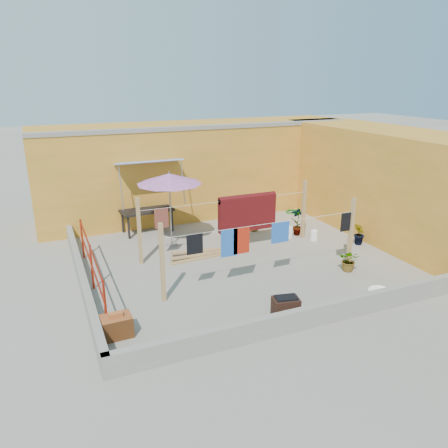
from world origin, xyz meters
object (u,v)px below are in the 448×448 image
at_px(patio_umbrella, 169,179).
at_px(plant_back_a, 254,219).
at_px(brick_stack, 117,326).
at_px(white_basin, 380,292).
at_px(green_hose, 292,212).
at_px(water_jug_a, 289,232).
at_px(water_jug_b, 314,235).
at_px(outdoor_table, 147,211).
at_px(brazier, 286,308).

xyz_separation_m(patio_umbrella, plant_back_a, (2.81, 0.26, -1.62)).
distance_m(brick_stack, white_basin, 5.84).
bearing_deg(green_hose, patio_umbrella, -163.87).
bearing_deg(green_hose, water_jug_a, -124.09).
bearing_deg(plant_back_a, brick_stack, -139.27).
xyz_separation_m(water_jug_b, green_hose, (0.91, 2.71, -0.12)).
distance_m(patio_umbrella, outdoor_table, 1.98).
bearing_deg(plant_back_a, green_hose, 28.44).
height_order(outdoor_table, brick_stack, outdoor_table).
bearing_deg(brazier, water_jug_b, 48.84).
xyz_separation_m(outdoor_table, green_hose, (5.36, -0.00, -0.65)).
bearing_deg(water_jug_b, green_hose, 71.43).
distance_m(water_jug_a, green_hose, 2.66).
bearing_deg(plant_back_a, patio_umbrella, -174.72).
distance_m(brick_stack, water_jug_a, 6.76).
bearing_deg(water_jug_b, brazier, -131.16).
distance_m(brazier, plant_back_a, 5.44).
height_order(brick_stack, plant_back_a, plant_back_a).
bearing_deg(patio_umbrella, outdoor_table, 103.87).
relative_size(water_jug_b, green_hose, 0.71).
relative_size(patio_umbrella, green_hose, 4.54).
bearing_deg(plant_back_a, brazier, -109.95).
relative_size(brazier, plant_back_a, 0.81).
bearing_deg(outdoor_table, brazier, -78.21).
height_order(water_jug_a, water_jug_b, water_jug_a).
relative_size(outdoor_table, green_hose, 3.46).
bearing_deg(brick_stack, brazier, -11.83).
distance_m(outdoor_table, water_jug_b, 5.24).
bearing_deg(water_jug_a, water_jug_b, -41.14).
height_order(outdoor_table, plant_back_a, outdoor_table).
xyz_separation_m(white_basin, water_jug_a, (0.04, 4.03, 0.12)).
height_order(outdoor_table, water_jug_b, outdoor_table).
height_order(outdoor_table, brazier, outdoor_table).
distance_m(brazier, water_jug_b, 4.77).
bearing_deg(patio_umbrella, brick_stack, -119.17).
height_order(water_jug_b, green_hose, water_jug_b).
bearing_deg(brick_stack, water_jug_b, 24.33).
distance_m(patio_umbrella, white_basin, 6.22).
relative_size(brick_stack, green_hose, 1.19).
distance_m(brick_stack, brazier, 3.35).
height_order(white_basin, water_jug_a, water_jug_a).
bearing_deg(patio_umbrella, brazier, -78.84).
xyz_separation_m(patio_umbrella, green_hose, (5.01, 1.45, -1.95)).
height_order(brazier, water_jug_a, brazier).
height_order(patio_umbrella, brazier, patio_umbrella).
relative_size(white_basin, plant_back_a, 0.73).
relative_size(white_basin, green_hose, 1.10).
bearing_deg(plant_back_a, white_basin, -82.46).
xyz_separation_m(brazier, plant_back_a, (1.86, 5.11, 0.13)).
xyz_separation_m(patio_umbrella, white_basin, (3.48, -4.78, -1.93)).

